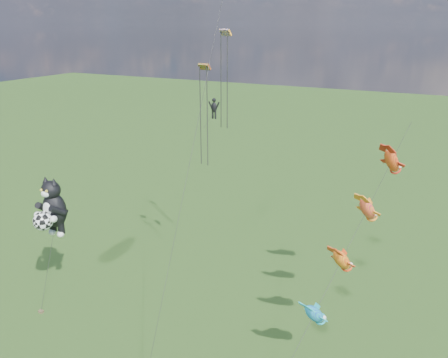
% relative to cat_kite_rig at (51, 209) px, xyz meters
% --- Properties ---
extents(ground, '(300.00, 300.00, 0.00)m').
position_rel_cat_kite_rig_xyz_m(ground, '(4.96, -1.95, -8.75)').
color(ground, '#15350D').
extents(cat_kite_rig, '(2.47, 4.06, 11.52)m').
position_rel_cat_kite_rig_xyz_m(cat_kite_rig, '(0.00, 0.00, 0.00)').
color(cat_kite_rig, brown).
rests_on(cat_kite_rig, ground).
extents(fish_windsock_rig, '(5.54, 15.05, 16.50)m').
position_rel_cat_kite_rig_xyz_m(fish_windsock_rig, '(24.23, 5.52, 0.52)').
color(fish_windsock_rig, brown).
rests_on(fish_windsock_rig, ground).
extents(parafoil_rig, '(3.31, 17.35, 26.67)m').
position_rel_cat_kite_rig_xyz_m(parafoil_rig, '(11.37, 8.12, 8.72)').
color(parafoil_rig, brown).
rests_on(parafoil_rig, ground).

